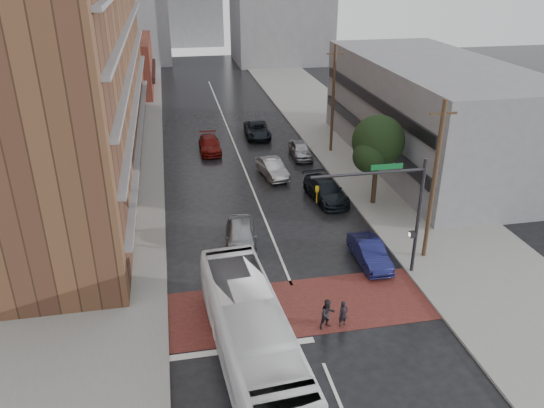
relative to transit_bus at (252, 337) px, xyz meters
name	(u,v)px	position (x,y,z in m)	size (l,w,h in m)	color
ground	(302,312)	(3.25, 3.55, -1.70)	(160.00, 160.00, 0.00)	black
crosswalk	(300,306)	(3.25, 4.05, -1.69)	(14.00, 5.00, 0.02)	maroon
sidewalk_west	(113,162)	(-8.25, 28.55, -1.62)	(9.00, 90.00, 0.15)	gray
sidewalk_east	(354,146)	(14.75, 28.55, -1.62)	(9.00, 90.00, 0.15)	gray
apartment_block	(56,0)	(-10.75, 27.55, 12.30)	(10.00, 44.00, 28.00)	brown
storefront_west	(122,65)	(-8.75, 57.55, 1.80)	(8.00, 16.00, 7.00)	brown
building_east	(430,113)	(19.75, 23.55, 2.80)	(11.00, 26.00, 9.00)	gray
street_tree	(378,145)	(11.77, 15.58, 3.04)	(4.20, 4.10, 6.90)	#332319
signal_mast	(396,202)	(9.10, 6.05, 3.04)	(6.50, 0.30, 7.20)	#2D2D33
utility_pole_near	(434,181)	(12.05, 7.55, 3.44)	(1.60, 0.26, 10.00)	#473321
utility_pole_far	(333,99)	(12.05, 27.55, 3.44)	(1.60, 0.26, 10.00)	#473321
transit_bus	(252,337)	(0.00, 0.00, 0.00)	(2.85, 12.18, 3.39)	white
pedestrian_a	(343,314)	(4.98, 2.05, -0.97)	(0.53, 0.35, 1.44)	black
pedestrian_b	(328,314)	(4.16, 2.05, -0.87)	(0.80, 0.63, 1.65)	black
car_travel_a	(241,236)	(1.02, 10.96, -0.85)	(1.99, 4.94, 1.68)	#93959A
car_travel_b	(272,168)	(5.34, 22.47, -0.95)	(1.58, 4.53, 1.49)	#A4A5AB
car_travel_c	(210,145)	(0.69, 29.80, -0.99)	(1.97, 4.85, 1.41)	#650F0B
suv_travel	(257,130)	(5.93, 33.48, -0.97)	(2.42, 5.25, 1.46)	black
car_parked_near	(370,253)	(8.45, 7.55, -0.98)	(1.53, 4.38, 1.44)	#131543
car_parked_mid	(326,190)	(8.45, 17.01, -0.92)	(2.17, 5.35, 1.55)	black
car_parked_far	(301,150)	(8.85, 26.64, -0.96)	(1.75, 4.35, 1.48)	#97989F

